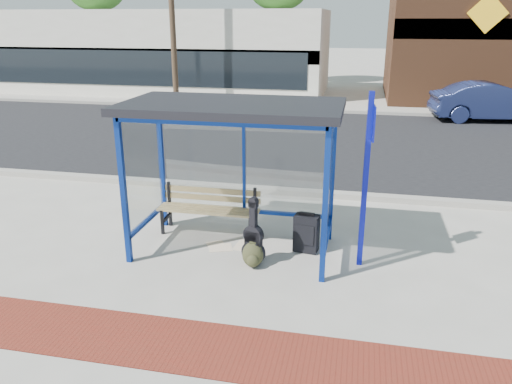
% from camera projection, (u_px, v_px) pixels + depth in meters
% --- Properties ---
extents(ground, '(120.00, 120.00, 0.00)m').
position_uv_depth(ground, '(234.00, 249.00, 8.23)').
color(ground, '#B2ADA0').
rests_on(ground, ground).
extents(brick_paver_strip, '(60.00, 1.00, 0.01)m').
position_uv_depth(brick_paver_strip, '(179.00, 344.00, 5.82)').
color(brick_paver_strip, maroon).
rests_on(brick_paver_strip, ground).
extents(curb_near, '(60.00, 0.25, 0.12)m').
position_uv_depth(curb_near, '(267.00, 190.00, 10.89)').
color(curb_near, gray).
rests_on(curb_near, ground).
extents(street_asphalt, '(60.00, 10.00, 0.00)m').
position_uv_depth(street_asphalt, '(297.00, 140.00, 15.62)').
color(street_asphalt, black).
rests_on(street_asphalt, ground).
extents(curb_far, '(60.00, 0.25, 0.12)m').
position_uv_depth(curb_far, '(313.00, 110.00, 20.31)').
color(curb_far, gray).
rests_on(curb_far, ground).
extents(far_sidewalk, '(60.00, 4.00, 0.01)m').
position_uv_depth(far_sidewalk, '(318.00, 104.00, 22.08)').
color(far_sidewalk, '#B2ADA0').
rests_on(far_sidewalk, ground).
extents(bus_shelter, '(3.30, 1.80, 2.42)m').
position_uv_depth(bus_shelter, '(233.00, 125.00, 7.61)').
color(bus_shelter, navy).
rests_on(bus_shelter, ground).
extents(storefront_white, '(18.00, 6.04, 4.00)m').
position_uv_depth(storefront_white, '(151.00, 51.00, 25.94)').
color(storefront_white, silver).
rests_on(storefront_white, ground).
extents(storefront_brown, '(10.00, 7.08, 6.40)m').
position_uv_depth(storefront_brown, '(503.00, 28.00, 22.70)').
color(storefront_brown, '#59331E').
rests_on(storefront_brown, ground).
extents(utility_pole_west, '(1.60, 0.24, 8.00)m').
position_uv_depth(utility_pole_west, '(172.00, 5.00, 20.42)').
color(utility_pole_west, '#4C3826').
rests_on(utility_pole_west, ground).
extents(bench, '(1.78, 0.44, 0.84)m').
position_uv_depth(bench, '(209.00, 207.00, 8.75)').
color(bench, black).
rests_on(bench, ground).
extents(guitar_bag, '(0.39, 0.22, 1.03)m').
position_uv_depth(guitar_bag, '(253.00, 241.00, 7.64)').
color(guitar_bag, black).
rests_on(guitar_bag, ground).
extents(suitcase, '(0.42, 0.31, 0.68)m').
position_uv_depth(suitcase, '(306.00, 233.00, 8.07)').
color(suitcase, black).
rests_on(suitcase, ground).
extents(backpack, '(0.37, 0.34, 0.39)m').
position_uv_depth(backpack, '(253.00, 255.00, 7.61)').
color(backpack, '#2F301A').
rests_on(backpack, ground).
extents(sign_post, '(0.12, 0.33, 2.66)m').
position_uv_depth(sign_post, '(367.00, 172.00, 7.25)').
color(sign_post, '#0E159C').
rests_on(sign_post, ground).
extents(newspaper_a, '(0.46, 0.41, 0.01)m').
position_uv_depth(newspaper_a, '(221.00, 248.00, 8.28)').
color(newspaper_a, white).
rests_on(newspaper_a, ground).
extents(newspaper_b, '(0.44, 0.46, 0.01)m').
position_uv_depth(newspaper_b, '(216.00, 245.00, 8.36)').
color(newspaper_b, white).
rests_on(newspaper_b, ground).
extents(newspaper_c, '(0.37, 0.44, 0.01)m').
position_uv_depth(newspaper_c, '(245.00, 246.00, 8.35)').
color(newspaper_c, white).
rests_on(newspaper_c, ground).
extents(parked_car, '(4.41, 2.00, 1.40)m').
position_uv_depth(parked_car, '(492.00, 102.00, 18.31)').
color(parked_car, '#1C254F').
rests_on(parked_car, ground).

